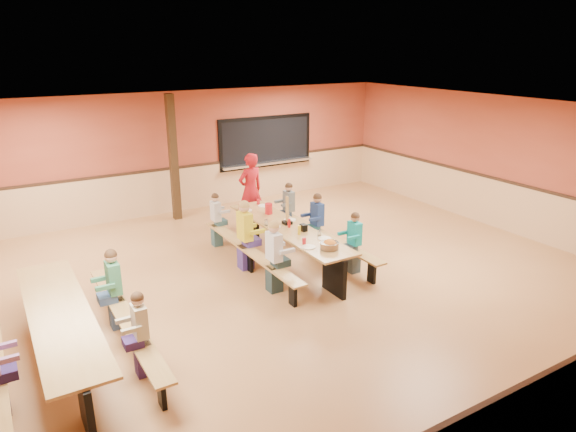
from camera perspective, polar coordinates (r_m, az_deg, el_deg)
ground at (r=9.20m, az=-1.77°, el=-7.64°), size 12.00×12.00×0.00m
room_envelope at (r=8.92m, az=-1.82°, el=-3.65°), size 12.04×10.04×3.02m
kitchen_pass_through at (r=14.09m, az=-2.45°, el=8.00°), size 2.78×0.28×1.38m
structural_post at (r=12.49m, az=-12.61°, el=6.27°), size 0.18×0.18×3.00m
cafeteria_table_main at (r=9.90m, az=-0.05°, el=-2.36°), size 1.91×3.70×0.74m
cafeteria_table_second at (r=7.51m, az=-23.85°, el=-11.22°), size 1.91×3.70×0.74m
seated_child_white_left at (r=8.73m, az=-1.55°, el=-4.59°), size 0.39×0.32×1.26m
seated_adult_yellow at (r=9.63m, az=-4.79°, el=-2.19°), size 0.42×0.34×1.32m
seated_child_grey_left at (r=10.84m, az=-7.99°, el=-0.45°), size 0.33×0.27×1.13m
seated_child_teal_right at (r=9.55m, az=7.36°, el=-3.01°), size 0.34×0.28×1.15m
seated_child_navy_right at (r=10.46m, az=3.24°, el=-0.77°), size 0.37×0.30×1.21m
seated_child_char_right at (r=11.36m, az=0.09°, el=0.74°), size 0.35×0.29×1.17m
seated_child_green_sec at (r=8.07m, az=-18.70°, el=-7.74°), size 0.38×0.31×1.23m
seated_child_tan_sec at (r=6.90m, az=-16.02°, el=-12.56°), size 0.34×0.28×1.15m
standing_woman at (r=11.88m, az=-4.19°, el=2.89°), size 0.68×0.50×1.73m
punch_pitcher at (r=10.55m, az=-2.16°, el=0.83°), size 0.16×0.16×0.22m
chip_bowl at (r=8.77m, az=4.63°, el=-3.20°), size 0.32×0.32×0.15m
napkin_dispenser at (r=9.59m, az=1.74°, el=-1.29°), size 0.10×0.14×0.13m
condiment_mustard at (r=9.41m, az=1.25°, el=-1.56°), size 0.06×0.06×0.17m
condiment_ketchup at (r=9.76m, az=0.12°, el=-0.81°), size 0.06×0.06×0.17m
table_paddle at (r=9.93m, az=-0.09°, el=-0.14°), size 0.16×0.16×0.56m
place_settings at (r=9.81m, az=-0.05°, el=-0.89°), size 0.65×3.30×0.11m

